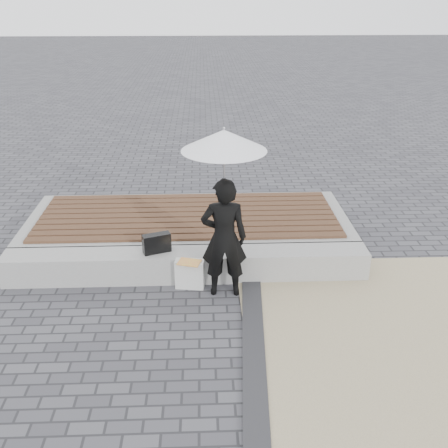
{
  "coord_description": "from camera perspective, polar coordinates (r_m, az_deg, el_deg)",
  "views": [
    {
      "loc": [
        0.25,
        -4.82,
        3.73
      ],
      "look_at": [
        0.5,
        1.17,
        1.0
      ],
      "focal_mm": 42.28,
      "sensor_mm": 36.0,
      "label": 1
    }
  ],
  "objects": [
    {
      "name": "handbag",
      "position": [
        7.2,
        -7.29,
        -2.07
      ],
      "size": [
        0.4,
        0.26,
        0.27
      ],
      "primitive_type": "cube",
      "rotation": [
        0.0,
        0.0,
        0.36
      ],
      "color": "black",
      "rests_on": "seating_ledge"
    },
    {
      "name": "magazine",
      "position": [
        6.95,
        -3.78,
        -4.15
      ],
      "size": [
        0.34,
        0.29,
        0.01
      ],
      "primitive_type": "cube",
      "rotation": [
        0.0,
        0.0,
        -0.29
      ],
      "color": "#D64D3C",
      "rests_on": "canvas_tote"
    },
    {
      "name": "ground",
      "position": [
        6.09,
        -4.36,
        -13.31
      ],
      "size": [
        80.0,
        80.0,
        0.0
      ],
      "primitive_type": "plane",
      "color": "#48484C",
      "rests_on": "ground"
    },
    {
      "name": "canvas_tote",
      "position": [
        7.09,
        -3.73,
        -5.41
      ],
      "size": [
        0.4,
        0.21,
        0.4
      ],
      "primitive_type": "cube",
      "rotation": [
        0.0,
        0.0,
        -0.14
      ],
      "color": "silver",
      "rests_on": "ground"
    },
    {
      "name": "parasol",
      "position": [
        6.22,
        -0.0,
        9.04
      ],
      "size": [
        1.02,
        1.02,
        1.3
      ],
      "rotation": [
        0.0,
        0.0,
        -0.08
      ],
      "color": "#A3A2A7",
      "rests_on": "ground"
    },
    {
      "name": "woman",
      "position": [
        6.67,
        -0.0,
        -1.54
      ],
      "size": [
        0.59,
        0.39,
        1.61
      ],
      "primitive_type": "imported",
      "rotation": [
        0.0,
        0.0,
        3.12
      ],
      "color": "black",
      "rests_on": "ground"
    },
    {
      "name": "timber_decking",
      "position": [
        8.31,
        -3.9,
        0.95
      ],
      "size": [
        4.6,
        1.8,
        0.04
      ],
      "primitive_type": null,
      "color": "brown",
      "rests_on": "timber_platform"
    },
    {
      "name": "timber_platform",
      "position": [
        8.4,
        -3.86,
        -0.43
      ],
      "size": [
        5.0,
        2.0,
        0.4
      ],
      "primitive_type": "cube",
      "color": "gray",
      "rests_on": "ground"
    },
    {
      "name": "edging_band",
      "position": [
        5.71,
        3.33,
        -16.07
      ],
      "size": [
        0.61,
        5.2,
        0.04
      ],
      "primitive_type": "cube",
      "rotation": [
        0.0,
        0.0,
        -0.07
      ],
      "color": "#29292C",
      "rests_on": "ground"
    },
    {
      "name": "seating_ledge",
      "position": [
        7.33,
        -4.05,
        -4.38
      ],
      "size": [
        5.0,
        0.45,
        0.4
      ],
      "primitive_type": "cube",
      "color": "#A0A09B",
      "rests_on": "ground"
    }
  ]
}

